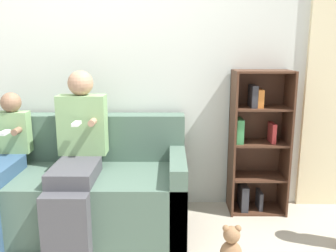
{
  "coord_description": "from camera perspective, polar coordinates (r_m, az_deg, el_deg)",
  "views": [
    {
      "loc": [
        0.6,
        -2.21,
        1.44
      ],
      "look_at": [
        0.58,
        0.56,
        0.83
      ],
      "focal_mm": 38.0,
      "sensor_mm": 36.0,
      "label": 1
    }
  ],
  "objects": [
    {
      "name": "back_wall",
      "position": [
        3.24,
        -10.49,
        9.36
      ],
      "size": [
        10.0,
        0.06,
        2.55
      ],
      "color": "silver",
      "rests_on": "ground_plane"
    },
    {
      "name": "couch",
      "position": [
        3.06,
        -15.23,
        -9.7
      ],
      "size": [
        1.86,
        0.84,
        0.87
      ],
      "color": "#4C6656",
      "rests_on": "ground_plane"
    },
    {
      "name": "adult_seated",
      "position": [
        2.8,
        -14.38,
        -4.22
      ],
      "size": [
        0.38,
        0.77,
        1.26
      ],
      "color": "#47474C",
      "rests_on": "ground_plane"
    },
    {
      "name": "child_seated",
      "position": [
        2.99,
        -25.41,
        -6.09
      ],
      "size": [
        0.26,
        0.77,
        1.09
      ],
      "color": "#335170",
      "rests_on": "ground_plane"
    },
    {
      "name": "bookshelf",
      "position": [
        3.22,
        13.94,
        -2.69
      ],
      "size": [
        0.49,
        0.3,
        1.25
      ],
      "color": "#4C2D1E",
      "rests_on": "ground_plane"
    },
    {
      "name": "teddy_bear",
      "position": [
        2.54,
        10.09,
        -18.59
      ],
      "size": [
        0.15,
        0.12,
        0.3
      ],
      "color": "#936B47",
      "rests_on": "ground_plane"
    }
  ]
}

